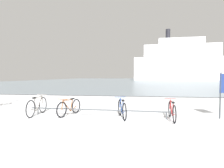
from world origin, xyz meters
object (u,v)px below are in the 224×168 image
bicycle_3 (172,111)px  bicycle_0 (37,106)px  bicycle_2 (122,109)px  ferry_ship (181,63)px  bicycle_1 (69,107)px

bicycle_3 → bicycle_0: bearing=179.4°
bicycle_2 → bicycle_0: bearing=179.8°
bicycle_3 → ferry_ship: size_ratio=0.05×
bicycle_2 → ferry_ship: size_ratio=0.04×
bicycle_1 → bicycle_3: size_ratio=0.93×
bicycle_0 → bicycle_3: bearing=-0.6°
ferry_ship → bicycle_2: bearing=-103.8°
bicycle_1 → bicycle_3: 4.17m
bicycle_3 → ferry_ship: bearing=77.8°
bicycle_2 → ferry_ship: ferry_ship is taller
bicycle_3 → ferry_ship: ferry_ship is taller
bicycle_0 → bicycle_1: bearing=6.3°
bicycle_1 → ferry_ship: ferry_ship is taller
bicycle_1 → bicycle_2: 2.26m
bicycle_2 → ferry_ship: 69.64m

